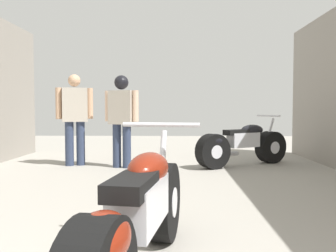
# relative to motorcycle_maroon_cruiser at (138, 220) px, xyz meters

# --- Properties ---
(ground_plane) EXTENTS (18.61, 18.61, 0.00)m
(ground_plane) POSITION_rel_motorcycle_maroon_cruiser_xyz_m (-0.10, 2.01, -0.40)
(ground_plane) COLOR #9E998E
(motorcycle_maroon_cruiser) EXTENTS (0.66, 2.00, 0.94)m
(motorcycle_maroon_cruiser) POSITION_rel_motorcycle_maroon_cruiser_xyz_m (0.00, 0.00, 0.00)
(motorcycle_maroon_cruiser) COLOR black
(motorcycle_maroon_cruiser) RESTS_ON ground_plane
(motorcycle_black_naked) EXTENTS (1.81, 1.20, 0.92)m
(motorcycle_black_naked) POSITION_rel_motorcycle_maroon_cruiser_xyz_m (1.42, 4.39, -0.02)
(motorcycle_black_naked) COLOR black
(motorcycle_black_naked) RESTS_ON ground_plane
(mechanic_in_blue) EXTENTS (0.66, 0.37, 1.66)m
(mechanic_in_blue) POSITION_rel_motorcycle_maroon_cruiser_xyz_m (-1.63, 4.36, 0.54)
(mechanic_in_blue) COLOR #2D3851
(mechanic_in_blue) RESTS_ON ground_plane
(mechanic_with_helmet) EXTENTS (0.64, 0.34, 1.62)m
(mechanic_with_helmet) POSITION_rel_motorcycle_maroon_cruiser_xyz_m (-0.73, 4.14, 0.58)
(mechanic_with_helmet) COLOR #2D3851
(mechanic_with_helmet) RESTS_ON ground_plane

